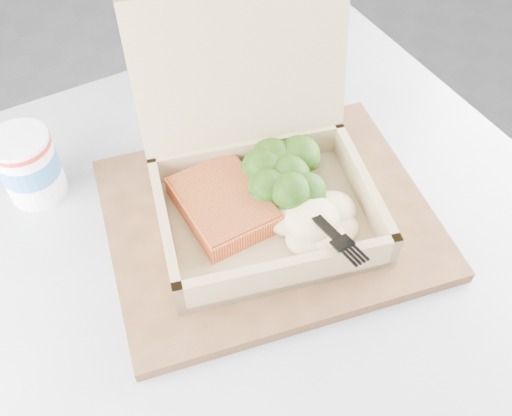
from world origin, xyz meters
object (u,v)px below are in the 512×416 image
takeout_container (258,167)px  cafe_table (262,317)px  paper_cup (28,164)px  serving_tray (268,218)px

takeout_container → cafe_table: bearing=-97.3°
paper_cup → takeout_container: bearing=-34.0°
serving_tray → takeout_container: bearing=90.2°
cafe_table → serving_tray: size_ratio=2.04×
serving_tray → paper_cup: 0.28m
cafe_table → takeout_container: (0.02, 0.04, 0.25)m
cafe_table → serving_tray: (0.02, 0.02, 0.19)m
cafe_table → paper_cup: bearing=136.6°
paper_cup → cafe_table: bearing=-43.4°
serving_tray → takeout_container: (-0.00, 0.02, 0.06)m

